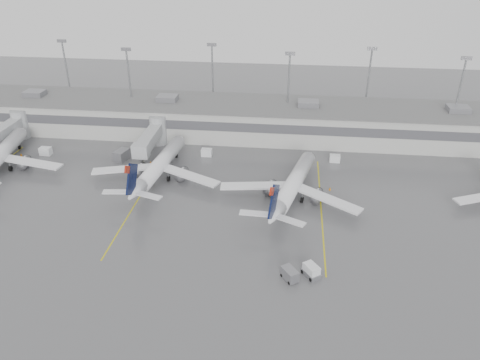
# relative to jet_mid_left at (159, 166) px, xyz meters

# --- Properties ---
(ground) EXTENTS (260.00, 260.00, 0.00)m
(ground) POSITION_rel_jet_mid_left_xyz_m (15.56, -31.91, -3.10)
(ground) COLOR #57575A
(ground) RESTS_ON ground
(terminal) EXTENTS (152.00, 17.00, 9.45)m
(terminal) POSITION_rel_jet_mid_left_xyz_m (15.55, 26.07, 1.08)
(terminal) COLOR #B4B4AE
(terminal) RESTS_ON ground
(light_masts) EXTENTS (142.40, 8.00, 20.60)m
(light_masts) POSITION_rel_jet_mid_left_xyz_m (15.56, 31.84, 8.93)
(light_masts) COLOR gray
(light_masts) RESTS_ON ground
(jet_bridge_left) EXTENTS (4.00, 17.20, 7.00)m
(jet_bridge_left) POSITION_rel_jet_mid_left_xyz_m (-39.94, 13.81, 0.77)
(jet_bridge_left) COLOR gray
(jet_bridge_left) RESTS_ON ground
(jet_bridge_right) EXTENTS (4.00, 17.20, 7.00)m
(jet_bridge_right) POSITION_rel_jet_mid_left_xyz_m (-4.94, 13.81, 0.77)
(jet_bridge_right) COLOR gray
(jet_bridge_right) RESTS_ON ground
(stand_markings) EXTENTS (105.25, 40.00, 0.01)m
(stand_markings) POSITION_rel_jet_mid_left_xyz_m (15.56, -7.91, -3.09)
(stand_markings) COLOR #C7B90B
(stand_markings) RESTS_ON ground
(jet_mid_left) EXTENTS (27.33, 30.77, 9.96)m
(jet_mid_left) POSITION_rel_jet_mid_left_xyz_m (0.00, 0.00, 0.00)
(jet_mid_left) COLOR white
(jet_mid_left) RESTS_ON ground
(jet_mid_right) EXTENTS (26.79, 30.40, 10.02)m
(jet_mid_right) POSITION_rel_jet_mid_left_xyz_m (27.53, -5.23, 0.02)
(jet_mid_right) COLOR white
(jet_mid_right) RESTS_ON ground
(baggage_tug) EXTENTS (3.16, 3.44, 1.89)m
(baggage_tug) POSITION_rel_jet_mid_left_xyz_m (30.80, -27.68, -2.36)
(baggage_tug) COLOR white
(baggage_tug) RESTS_ON ground
(baggage_cart) EXTENTS (2.93, 3.21, 1.80)m
(baggage_cart) POSITION_rel_jet_mid_left_xyz_m (27.60, -28.88, -2.16)
(baggage_cart) COLOR slate
(baggage_cart) RESTS_ON ground
(gse_uld_a) EXTENTS (2.57, 1.75, 1.79)m
(gse_uld_a) POSITION_rel_jet_mid_left_xyz_m (-29.30, 8.67, -2.20)
(gse_uld_a) COLOR white
(gse_uld_a) RESTS_ON ground
(gse_uld_b) EXTENTS (2.40, 1.61, 1.69)m
(gse_uld_b) POSITION_rel_jet_mid_left_xyz_m (7.75, 12.30, -2.25)
(gse_uld_b) COLOR white
(gse_uld_b) RESTS_ON ground
(gse_uld_c) EXTENTS (2.35, 1.61, 1.62)m
(gse_uld_c) POSITION_rel_jet_mid_left_xyz_m (36.82, 12.49, -2.28)
(gse_uld_c) COLOR white
(gse_uld_c) RESTS_ON ground
(gse_loader) EXTENTS (3.20, 4.14, 2.28)m
(gse_loader) POSITION_rel_jet_mid_left_xyz_m (-10.91, 8.10, -1.95)
(gse_loader) COLOR slate
(gse_loader) RESTS_ON ground
(cone_a) EXTENTS (0.49, 0.49, 0.78)m
(cone_a) POSITION_rel_jet_mid_left_xyz_m (-34.56, 7.15, -2.70)
(cone_a) COLOR orange
(cone_a) RESTS_ON ground
(cone_b) EXTENTS (0.49, 0.49, 0.78)m
(cone_b) POSITION_rel_jet_mid_left_xyz_m (-3.78, 6.53, -2.71)
(cone_b) COLOR orange
(cone_b) RESTS_ON ground
(cone_c) EXTENTS (0.43, 0.43, 0.69)m
(cone_c) POSITION_rel_jet_mid_left_xyz_m (35.06, -0.82, -2.75)
(cone_c) COLOR orange
(cone_c) RESTS_ON ground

